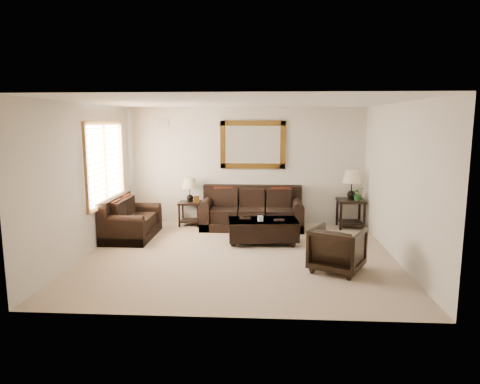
# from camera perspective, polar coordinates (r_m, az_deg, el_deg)

# --- Properties ---
(room) EXTENTS (5.51, 5.01, 2.71)m
(room) POSITION_cam_1_polar(r_m,az_deg,el_deg) (7.48, -0.23, 1.51)
(room) COLOR gray
(room) RESTS_ON ground
(window) EXTENTS (0.07, 1.96, 1.66)m
(window) POSITION_cam_1_polar(r_m,az_deg,el_deg) (8.92, -17.46, 3.63)
(window) COLOR white
(window) RESTS_ON room
(mirror) EXTENTS (1.50, 0.06, 1.10)m
(mirror) POSITION_cam_1_polar(r_m,az_deg,el_deg) (9.88, 1.71, 6.31)
(mirror) COLOR #4B350F
(mirror) RESTS_ON room
(air_vent) EXTENTS (0.25, 0.02, 0.18)m
(air_vent) POSITION_cam_1_polar(r_m,az_deg,el_deg) (10.16, -10.22, 9.07)
(air_vent) COLOR #999999
(air_vent) RESTS_ON room
(sofa) EXTENTS (2.27, 0.98, 0.93)m
(sofa) POSITION_cam_1_polar(r_m,az_deg,el_deg) (9.67, 1.59, -2.81)
(sofa) COLOR black
(sofa) RESTS_ON room
(loveseat) EXTENTS (0.90, 1.52, 0.85)m
(loveseat) POSITION_cam_1_polar(r_m,az_deg,el_deg) (9.16, -14.56, -3.94)
(loveseat) COLOR black
(loveseat) RESTS_ON room
(end_table_left) EXTENTS (0.50, 0.50, 1.11)m
(end_table_left) POSITION_cam_1_polar(r_m,az_deg,el_deg) (9.90, -6.70, -0.31)
(end_table_left) COLOR black
(end_table_left) RESTS_ON room
(end_table_right) EXTENTS (0.60, 0.60, 1.31)m
(end_table_right) POSITION_cam_1_polar(r_m,az_deg,el_deg) (9.87, 14.63, 0.20)
(end_table_right) COLOR black
(end_table_right) RESTS_ON room
(coffee_table) EXTENTS (1.43, 0.87, 0.58)m
(coffee_table) POSITION_cam_1_polar(r_m,az_deg,el_deg) (8.47, 3.09, -4.90)
(coffee_table) COLOR black
(coffee_table) RESTS_ON room
(armchair) EXTENTS (1.01, 0.99, 0.79)m
(armchair) POSITION_cam_1_polar(r_m,az_deg,el_deg) (7.05, 12.86, -7.15)
(armchair) COLOR black
(armchair) RESTS_ON floor
(potted_plant) EXTENTS (0.29, 0.32, 0.24)m
(potted_plant) POSITION_cam_1_polar(r_m,az_deg,el_deg) (9.81, 15.47, -0.41)
(potted_plant) COLOR #255E20
(potted_plant) RESTS_ON end_table_right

